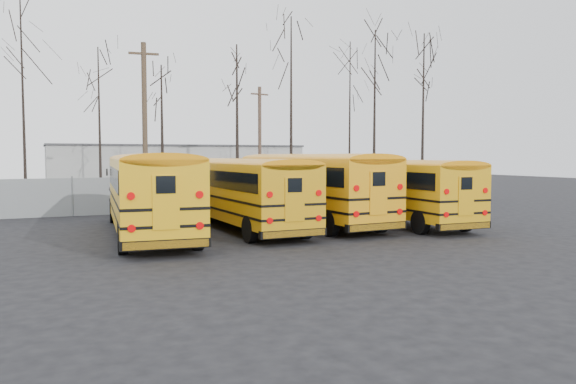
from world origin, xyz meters
name	(u,v)px	position (x,y,z in m)	size (l,w,h in m)	color
ground	(311,238)	(0.00, 0.00, 0.00)	(120.00, 120.00, 0.00)	black
fence	(220,193)	(0.00, 12.00, 1.00)	(40.00, 0.04, 2.00)	gray
distant_building	(176,168)	(2.00, 32.00, 2.00)	(22.00, 8.00, 4.00)	#BABBB5
bus_a	(149,187)	(-5.67, 2.80, 1.94)	(3.73, 12.03, 3.32)	black
bus_b	(244,187)	(-1.58, 3.27, 1.81)	(2.78, 11.13, 3.10)	black
bus_c	(309,182)	(1.76, 3.79, 1.94)	(3.46, 11.96, 3.31)	black
bus_d	(396,186)	(5.59, 2.39, 1.78)	(2.80, 10.91, 3.03)	black
utility_pole_left	(145,124)	(-3.74, 14.75, 5.05)	(1.75, 0.32, 9.83)	#473828
utility_pole_right	(260,141)	(5.58, 19.90, 4.25)	(1.47, 0.38, 8.27)	brown
tree_2	(23,100)	(-10.28, 16.25, 6.35)	(0.26, 0.26, 12.69)	black
tree_3	(100,129)	(-6.24, 15.38, 4.74)	(0.26, 0.26, 9.48)	black
tree_4	(162,135)	(-2.07, 17.93, 4.55)	(0.26, 0.26, 9.09)	black
tree_5	(237,125)	(2.10, 14.90, 5.10)	(0.26, 0.26, 10.21)	black
tree_6	(291,111)	(5.56, 14.18, 6.06)	(0.26, 0.26, 12.13)	black
tree_7	(350,121)	(11.04, 16.01, 5.66)	(0.26, 0.26, 11.32)	black
tree_8	(374,114)	(14.00, 17.35, 6.34)	(0.26, 0.26, 12.68)	black
tree_9	(423,115)	(19.04, 17.99, 6.48)	(0.26, 0.26, 12.97)	black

